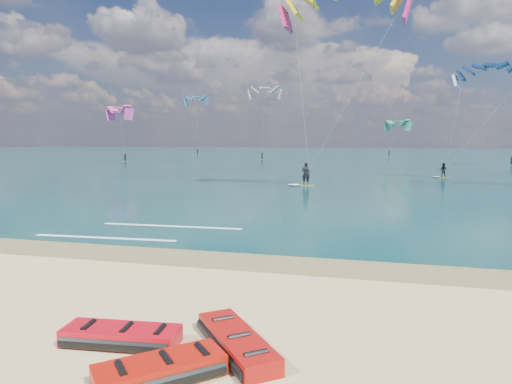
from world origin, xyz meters
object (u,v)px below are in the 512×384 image
packed_kite_mid (237,350)px  kitesurfer_far (468,115)px  packed_kite_right (160,380)px  kitesurfer_main (325,79)px  packed_kite_left (122,344)px

packed_kite_mid → kitesurfer_far: bearing=126.1°
packed_kite_right → kitesurfer_main: 32.46m
packed_kite_left → packed_kite_right: 1.81m
packed_kite_left → packed_kite_right: packed_kite_right is taller
packed_kite_right → kitesurfer_far: size_ratio=0.20×
packed_kite_left → kitesurfer_far: bearing=66.0°
packed_kite_left → kitesurfer_far: kitesurfer_far is taller
packed_kite_mid → kitesurfer_main: (-1.17, 29.72, 9.10)m
packed_kite_mid → packed_kite_right: packed_kite_right is taller
packed_kite_left → packed_kite_right: size_ratio=1.05×
kitesurfer_far → kitesurfer_main: bearing=-115.0°
packed_kite_left → kitesurfer_far: size_ratio=0.21×
packed_kite_right → kitesurfer_main: size_ratio=0.14×
packed_kite_mid → kitesurfer_far: kitesurfer_far is taller
packed_kite_left → kitesurfer_main: 31.41m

